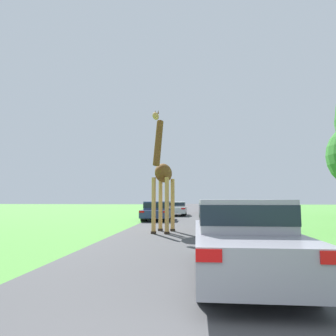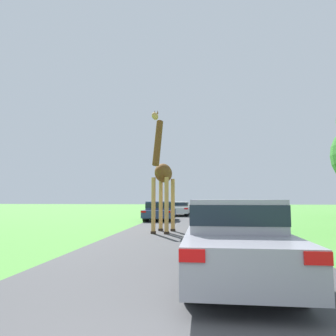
{
  "view_description": "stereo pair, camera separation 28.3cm",
  "coord_description": "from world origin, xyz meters",
  "px_view_note": "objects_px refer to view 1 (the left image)",
  "views": [
    {
      "loc": [
        0.15,
        -1.89,
        1.53
      ],
      "look_at": [
        -1.12,
        11.86,
        2.95
      ],
      "focal_mm": 32.0,
      "sensor_mm": 36.0,
      "label": 1
    },
    {
      "loc": [
        0.43,
        -1.87,
        1.53
      ],
      "look_at": [
        -1.12,
        11.86,
        2.95
      ],
      "focal_mm": 32.0,
      "sensor_mm": 36.0,
      "label": 2
    }
  ],
  "objects_px": {
    "car_lead_maroon": "(241,235)",
    "car_queue_left": "(158,210)",
    "car_verge_right": "(242,215)",
    "giraffe_near_road": "(163,176)",
    "car_queue_right": "(209,206)",
    "car_far_ahead": "(176,208)"
  },
  "relations": [
    {
      "from": "car_lead_maroon",
      "to": "car_queue_left",
      "type": "height_order",
      "value": "car_lead_maroon"
    },
    {
      "from": "car_verge_right",
      "to": "giraffe_near_road",
      "type": "bearing_deg",
      "value": -158.57
    },
    {
      "from": "car_lead_maroon",
      "to": "car_verge_right",
      "type": "xyz_separation_m",
      "value": [
        1.35,
        8.92,
        -0.05
      ]
    },
    {
      "from": "car_queue_right",
      "to": "car_queue_left",
      "type": "height_order",
      "value": "car_queue_right"
    },
    {
      "from": "giraffe_near_road",
      "to": "car_lead_maroon",
      "type": "height_order",
      "value": "giraffe_near_road"
    },
    {
      "from": "car_queue_left",
      "to": "car_lead_maroon",
      "type": "bearing_deg",
      "value": -76.66
    },
    {
      "from": "car_queue_right",
      "to": "car_queue_left",
      "type": "xyz_separation_m",
      "value": [
        -4.09,
        -11.44,
        -0.04
      ]
    },
    {
      "from": "giraffe_near_road",
      "to": "car_verge_right",
      "type": "bearing_deg",
      "value": -150.94
    },
    {
      "from": "car_lead_maroon",
      "to": "car_queue_right",
      "type": "bearing_deg",
      "value": 88.95
    },
    {
      "from": "car_queue_right",
      "to": "car_verge_right",
      "type": "height_order",
      "value": "car_verge_right"
    },
    {
      "from": "car_far_ahead",
      "to": "car_queue_left",
      "type": "bearing_deg",
      "value": -98.17
    },
    {
      "from": "car_queue_right",
      "to": "car_verge_right",
      "type": "xyz_separation_m",
      "value": [
        0.87,
        -17.7,
        0.0
      ]
    },
    {
      "from": "giraffe_near_road",
      "to": "car_verge_right",
      "type": "height_order",
      "value": "giraffe_near_road"
    },
    {
      "from": "car_queue_right",
      "to": "car_queue_left",
      "type": "bearing_deg",
      "value": -109.66
    },
    {
      "from": "car_queue_left",
      "to": "car_verge_right",
      "type": "xyz_separation_m",
      "value": [
        4.95,
        -6.26,
        0.04
      ]
    },
    {
      "from": "car_lead_maroon",
      "to": "car_queue_right",
      "type": "distance_m",
      "value": 26.62
    },
    {
      "from": "car_queue_right",
      "to": "car_far_ahead",
      "type": "bearing_deg",
      "value": -121.77
    },
    {
      "from": "giraffe_near_road",
      "to": "car_queue_left",
      "type": "relative_size",
      "value": 1.33
    },
    {
      "from": "car_far_ahead",
      "to": "car_verge_right",
      "type": "xyz_separation_m",
      "value": [
        4.05,
        -12.56,
        0.07
      ]
    },
    {
      "from": "car_far_ahead",
      "to": "car_verge_right",
      "type": "distance_m",
      "value": 13.2
    },
    {
      "from": "giraffe_near_road",
      "to": "car_far_ahead",
      "type": "bearing_deg",
      "value": -81.08
    },
    {
      "from": "car_lead_maroon",
      "to": "car_far_ahead",
      "type": "relative_size",
      "value": 1.08
    }
  ]
}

